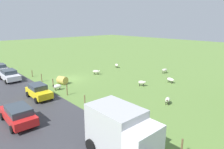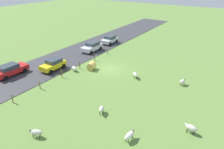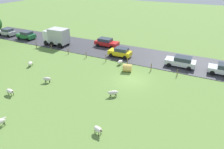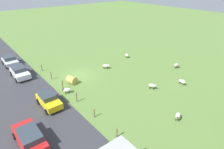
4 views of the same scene
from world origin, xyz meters
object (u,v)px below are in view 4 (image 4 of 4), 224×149
sheep_1 (152,86)px  sheep_6 (178,116)px  car_3 (49,100)px  sheep_5 (106,66)px  sheep_0 (182,81)px  hay_bale_0 (72,80)px  sheep_4 (67,90)px  car_2 (20,72)px  car_4 (10,60)px  sheep_2 (176,65)px  car_0 (30,137)px  sheep_3 (127,55)px

sheep_1 → sheep_6: (2.77, 5.88, -0.02)m
car_3 → sheep_5: bearing=-159.8°
sheep_0 → sheep_6: 8.09m
sheep_1 → hay_bale_0: 11.17m
sheep_4 → sheep_6: size_ratio=1.01×
car_2 → sheep_6: bearing=115.8°
sheep_4 → car_4: (3.30, -14.42, 0.37)m
sheep_0 → sheep_6: bearing=30.3°
sheep_6 → car_4: bearing=-69.5°
sheep_0 → car_4: (16.93, -22.45, 0.34)m
sheep_2 → car_0: bearing=3.8°
sheep_2 → hay_bale_0: 17.19m
sheep_2 → sheep_4: sheep_2 is taller
sheep_1 → hay_bale_0: size_ratio=0.86×
sheep_5 → sheep_6: size_ratio=1.02×
sheep_0 → car_4: 28.12m
sheep_3 → sheep_4: (14.61, 4.39, -0.03)m
sheep_4 → sheep_5: sheep_5 is taller
car_2 → car_0: bearing=77.4°
car_4 → sheep_2: bearing=138.5°
car_3 → sheep_4: bearing=-156.3°
sheep_2 → hay_bale_0: hay_bale_0 is taller
hay_bale_0 → car_2: size_ratio=0.29×
sheep_2 → car_3: bearing=-8.2°
sheep_1 → car_0: size_ratio=0.24×
car_0 → car_3: bearing=-128.5°
sheep_0 → sheep_3: (-0.98, -12.42, 0.00)m
sheep_3 → hay_bale_0: bearing=10.9°
car_3 → car_4: 15.71m
sheep_3 → car_2: size_ratio=0.24×
sheep_3 → car_3: (17.54, 5.68, 0.37)m
sheep_4 → sheep_3: bearing=-163.3°
sheep_2 → hay_bale_0: bearing=-21.0°
sheep_3 → car_4: car_4 is taller
car_0 → car_4: bearing=-99.2°
sheep_3 → car_3: car_3 is taller
sheep_2 → hay_bale_0: size_ratio=0.93×
car_2 → car_4: bearing=-90.4°
sheep_3 → car_0: (21.19, 10.26, 0.36)m
sheep_5 → car_3: car_3 is taller
sheep_1 → sheep_4: 11.28m
sheep_4 → car_2: 9.21m
sheep_3 → car_2: 18.43m
sheep_2 → car_0: 24.43m
car_0 → sheep_6: bearing=154.7°
sheep_6 → car_3: bearing=-48.5°
sheep_2 → sheep_1: bearing=13.2°
sheep_1 → sheep_5: 9.20m
sheep_4 → car_4: size_ratio=0.30×
sheep_3 → car_0: bearing=25.8°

